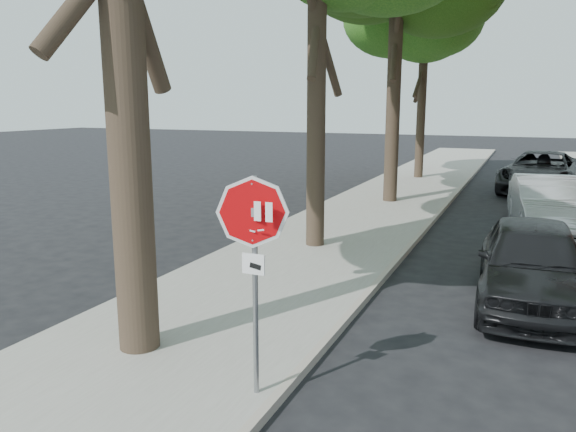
# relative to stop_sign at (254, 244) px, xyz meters

# --- Properties ---
(ground) EXTENTS (120.00, 120.00, 0.00)m
(ground) POSITION_rel_stop_sign_xyz_m (0.70, 0.03, -1.95)
(ground) COLOR black
(ground) RESTS_ON ground
(sidewalk_left) EXTENTS (4.00, 55.00, 0.12)m
(sidewalk_left) POSITION_rel_stop_sign_xyz_m (-1.80, 12.03, -1.89)
(sidewalk_left) COLOR gray
(sidewalk_left) RESTS_ON ground
(curb_left) EXTENTS (0.12, 55.00, 0.13)m
(curb_left) POSITION_rel_stop_sign_xyz_m (0.25, 12.03, -1.88)
(curb_left) COLOR #9E9384
(curb_left) RESTS_ON ground
(stop_sign) EXTENTS (0.76, 0.34, 2.61)m
(stop_sign) POSITION_rel_stop_sign_xyz_m (0.00, 0.00, 0.00)
(stop_sign) COLOR gray
(stop_sign) RESTS_ON sidewalk_left
(tree_far) EXTENTS (5.29, 4.91, 9.33)m
(tree_far) POSITION_rel_stop_sign_xyz_m (-2.02, 21.14, 5.26)
(tree_far) COLOR black
(tree_far) RESTS_ON sidewalk_left
(car_a) EXTENTS (2.02, 4.55, 1.52)m
(car_a) POSITION_rel_stop_sign_xyz_m (2.96, 4.94, -1.19)
(car_a) COLOR black
(car_a) RESTS_ON ground
(car_b) EXTENTS (2.21, 4.81, 1.53)m
(car_b) POSITION_rel_stop_sign_xyz_m (3.30, 11.35, -1.18)
(car_b) COLOR #B3B4BC
(car_b) RESTS_ON ground
(car_d) EXTENTS (3.47, 6.20, 1.64)m
(car_d) POSITION_rel_stop_sign_xyz_m (3.23, 19.01, -1.13)
(car_d) COLOR black
(car_d) RESTS_ON ground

